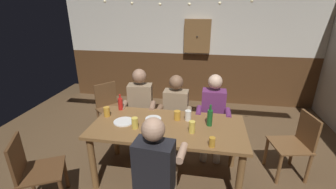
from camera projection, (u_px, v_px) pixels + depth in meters
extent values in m
plane|color=brown|center=(168.00, 175.00, 3.11)|extent=(6.72, 6.72, 0.00)
cube|color=silver|center=(189.00, 21.00, 4.93)|extent=(5.60, 0.12, 1.41)
cube|color=brown|center=(188.00, 77.00, 5.40)|extent=(5.60, 0.12, 1.13)
cube|color=brown|center=(168.00, 127.00, 2.82)|extent=(1.88, 0.88, 0.04)
cylinder|color=brown|center=(93.00, 163.00, 2.77)|extent=(0.08, 0.08, 0.73)
cylinder|color=brown|center=(240.00, 181.00, 2.50)|extent=(0.08, 0.08, 0.73)
cylinder|color=brown|center=(115.00, 133.00, 3.43)|extent=(0.08, 0.08, 0.73)
cylinder|color=brown|center=(233.00, 144.00, 3.16)|extent=(0.08, 0.08, 0.73)
cube|color=#997F60|center=(140.00, 101.00, 3.60)|extent=(0.40, 0.27, 0.56)
sphere|color=#9E755B|center=(139.00, 76.00, 3.45)|extent=(0.22, 0.22, 0.22)
cylinder|color=#997F60|center=(146.00, 121.00, 3.55)|extent=(0.18, 0.42, 0.13)
cylinder|color=#997F60|center=(133.00, 120.00, 3.56)|extent=(0.18, 0.42, 0.13)
cylinder|color=#997F60|center=(145.00, 143.00, 3.47)|extent=(0.10, 0.10, 0.42)
cylinder|color=#997F60|center=(132.00, 142.00, 3.47)|extent=(0.10, 0.10, 0.42)
cylinder|color=#9E755B|center=(152.00, 107.00, 3.35)|extent=(0.12, 0.29, 0.08)
cylinder|color=#9E755B|center=(123.00, 106.00, 3.36)|extent=(0.12, 0.29, 0.08)
cube|color=#997F60|center=(176.00, 106.00, 3.52)|extent=(0.37, 0.23, 0.50)
sphere|color=brown|center=(176.00, 82.00, 3.38)|extent=(0.21, 0.21, 0.21)
cylinder|color=silver|center=(181.00, 124.00, 3.46)|extent=(0.13, 0.38, 0.13)
cylinder|color=silver|center=(168.00, 123.00, 3.50)|extent=(0.13, 0.38, 0.13)
cylinder|color=silver|center=(179.00, 146.00, 3.39)|extent=(0.10, 0.10, 0.42)
cylinder|color=silver|center=(166.00, 145.00, 3.42)|extent=(0.10, 0.10, 0.42)
cylinder|color=#997F60|center=(188.00, 113.00, 3.25)|extent=(0.08, 0.28, 0.08)
cylinder|color=brown|center=(159.00, 110.00, 3.32)|extent=(0.08, 0.28, 0.08)
cube|color=#6B2D66|center=(213.00, 107.00, 3.42)|extent=(0.35, 0.22, 0.54)
sphere|color=beige|center=(215.00, 82.00, 3.28)|extent=(0.21, 0.21, 0.21)
cylinder|color=silver|center=(218.00, 127.00, 3.37)|extent=(0.14, 0.39, 0.13)
cylinder|color=silver|center=(205.00, 126.00, 3.40)|extent=(0.14, 0.39, 0.13)
cylinder|color=silver|center=(217.00, 150.00, 3.29)|extent=(0.10, 0.10, 0.42)
cylinder|color=silver|center=(204.00, 148.00, 3.33)|extent=(0.10, 0.10, 0.42)
cylinder|color=#6B2D66|center=(228.00, 114.00, 3.15)|extent=(0.08, 0.28, 0.08)
cylinder|color=#6B2D66|center=(199.00, 112.00, 3.22)|extent=(0.08, 0.28, 0.08)
cube|color=black|center=(154.00, 167.00, 2.15)|extent=(0.39, 0.26, 0.54)
sphere|color=tan|center=(153.00, 129.00, 2.00)|extent=(0.21, 0.21, 0.21)
cylinder|color=#997F60|center=(150.00, 177.00, 2.39)|extent=(0.16, 0.39, 0.13)
cylinder|color=#997F60|center=(168.00, 181.00, 2.34)|extent=(0.16, 0.39, 0.13)
cylinder|color=#997F60|center=(156.00, 184.00, 2.66)|extent=(0.10, 0.10, 0.42)
cylinder|color=#997F60|center=(172.00, 188.00, 2.61)|extent=(0.10, 0.10, 0.42)
cylinder|color=black|center=(142.00, 146.00, 2.42)|extent=(0.10, 0.29, 0.08)
cylinder|color=tan|center=(182.00, 153.00, 2.32)|extent=(0.10, 0.29, 0.08)
cube|color=brown|center=(289.00, 145.00, 2.99)|extent=(0.52, 0.52, 0.02)
cube|color=brown|center=(308.00, 130.00, 2.91)|extent=(0.11, 0.39, 0.42)
cylinder|color=brown|center=(279.00, 169.00, 2.89)|extent=(0.04, 0.04, 0.44)
cylinder|color=brown|center=(266.00, 152.00, 3.24)|extent=(0.04, 0.04, 0.44)
cylinder|color=brown|center=(308.00, 169.00, 2.90)|extent=(0.04, 0.04, 0.44)
cylinder|color=brown|center=(292.00, 151.00, 3.25)|extent=(0.04, 0.04, 0.44)
cube|color=brown|center=(42.00, 171.00, 2.52)|extent=(0.59, 0.59, 0.02)
cube|color=brown|center=(17.00, 158.00, 2.38)|extent=(0.21, 0.36, 0.42)
cylinder|color=brown|center=(66.00, 173.00, 2.83)|extent=(0.04, 0.04, 0.44)
cylinder|color=brown|center=(31.00, 180.00, 2.72)|extent=(0.04, 0.04, 0.44)
cube|color=brown|center=(112.00, 109.00, 4.01)|extent=(0.62, 0.62, 0.02)
cube|color=brown|center=(106.00, 95.00, 4.07)|extent=(0.28, 0.32, 0.42)
cylinder|color=brown|center=(128.00, 122.00, 4.07)|extent=(0.04, 0.04, 0.44)
cylinder|color=brown|center=(108.00, 129.00, 3.84)|extent=(0.04, 0.04, 0.44)
cylinder|color=brown|center=(118.00, 114.00, 4.34)|extent=(0.04, 0.04, 0.44)
cylinder|color=brown|center=(99.00, 121.00, 4.11)|extent=(0.04, 0.04, 0.44)
cylinder|color=white|center=(124.00, 122.00, 2.89)|extent=(0.26, 0.26, 0.01)
cylinder|color=white|center=(153.00, 119.00, 2.96)|extent=(0.21, 0.21, 0.01)
cylinder|color=#195923|center=(210.00, 118.00, 2.78)|extent=(0.07, 0.07, 0.20)
cylinder|color=#195923|center=(211.00, 108.00, 2.73)|extent=(0.03, 0.03, 0.07)
cylinder|color=red|center=(120.00, 104.00, 3.21)|extent=(0.07, 0.07, 0.17)
cylinder|color=red|center=(120.00, 96.00, 3.17)|extent=(0.02, 0.02, 0.06)
cylinder|color=white|center=(188.00, 115.00, 2.92)|extent=(0.08, 0.08, 0.13)
cylinder|color=gold|center=(107.00, 112.00, 3.03)|extent=(0.08, 0.08, 0.13)
cylinder|color=#E5C64C|center=(135.00, 123.00, 2.73)|extent=(0.08, 0.08, 0.14)
cylinder|color=gold|center=(212.00, 142.00, 2.38)|extent=(0.07, 0.07, 0.11)
cylinder|color=#E5C64C|center=(192.00, 127.00, 2.64)|extent=(0.07, 0.07, 0.14)
cylinder|color=#4C2D19|center=(146.00, 129.00, 2.63)|extent=(0.07, 0.07, 0.10)
cylinder|color=gold|center=(177.00, 115.00, 2.94)|extent=(0.08, 0.08, 0.12)
cube|color=brown|center=(197.00, 36.00, 4.89)|extent=(0.56, 0.12, 0.70)
sphere|color=black|center=(197.00, 37.00, 4.83)|extent=(0.03, 0.03, 0.03)
sphere|color=#F9EAB2|center=(105.00, 1.00, 2.88)|extent=(0.04, 0.04, 0.04)
sphere|color=#F9EAB2|center=(132.00, 3.00, 2.84)|extent=(0.04, 0.04, 0.04)
sphere|color=#F9EAB2|center=(160.00, 4.00, 2.78)|extent=(0.04, 0.04, 0.04)
sphere|color=#F9EAB2|center=(189.00, 4.00, 2.73)|extent=(0.04, 0.04, 0.04)
sphere|color=#F9EAB2|center=(220.00, 3.00, 2.67)|extent=(0.04, 0.04, 0.04)
sphere|color=#F9EAB2|center=(252.00, 1.00, 2.60)|extent=(0.04, 0.04, 0.04)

